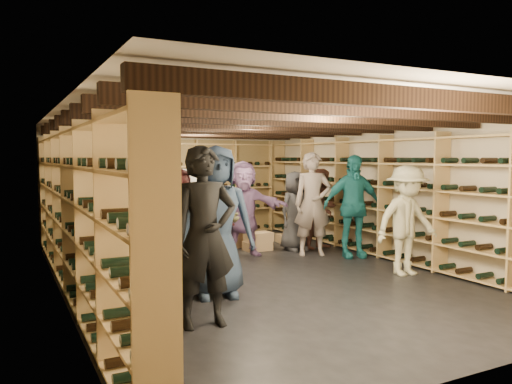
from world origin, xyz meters
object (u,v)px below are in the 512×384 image
object	(u,v)px
crate_stack_right	(258,241)
person_6	(217,221)
person_9	(185,218)
person_11	(243,208)
crate_loose	(289,238)
person_4	(353,206)
person_5	(175,230)
person_3	(407,220)
person_8	(323,209)
person_7	(313,204)
person_1	(205,237)
person_12	(295,211)
person_2	(210,223)
person_10	(207,208)
crate_stack_left	(234,230)
person_0	(116,232)

from	to	relation	value
crate_stack_right	person_6	distance (m)	3.25
person_9	person_11	world-z (taller)	person_11
person_9	crate_stack_right	bearing A→B (deg)	14.51
crate_loose	person_6	distance (m)	4.29
person_4	person_5	distance (m)	3.62
person_3	person_8	distance (m)	2.34
crate_loose	crate_stack_right	bearing A→B (deg)	-152.84
person_8	person_11	world-z (taller)	person_11
person_7	person_1	bearing A→B (deg)	-116.24
person_9	person_6	bearing A→B (deg)	-105.15
person_5	person_6	distance (m)	0.56
person_6	person_11	distance (m)	2.67
person_12	person_4	bearing A→B (deg)	-75.41
person_2	person_10	xyz separation A→B (m)	(0.50, 1.41, 0.05)
person_2	crate_stack_left	bearing A→B (deg)	82.37
person_9	person_10	world-z (taller)	person_10
crate_loose	person_6	xyz separation A→B (m)	(-2.89, -3.04, 0.87)
crate_loose	person_9	size ratio (longest dim) A/B	0.32
person_0	person_1	size ratio (longest dim) A/B	0.91
crate_loose	person_11	size ratio (longest dim) A/B	0.29
person_9	crate_loose	bearing A→B (deg)	16.07
crate_stack_left	person_12	xyz separation A→B (m)	(0.91, -0.82, 0.41)
crate_stack_left	crate_stack_right	world-z (taller)	crate_stack_left
person_5	person_1	bearing A→B (deg)	-97.15
crate_stack_left	person_9	world-z (taller)	person_9
crate_loose	person_4	bearing A→B (deg)	-83.96
person_3	person_12	xyz separation A→B (m)	(-0.43, 2.46, -0.07)
person_5	person_4	bearing A→B (deg)	11.74
crate_stack_right	person_9	bearing A→B (deg)	-156.94
crate_stack_left	person_10	xyz separation A→B (m)	(-0.94, -0.97, 0.55)
person_1	person_2	size ratio (longest dim) A/B	1.12
crate_stack_left	person_9	xyz separation A→B (m)	(-1.42, -1.25, 0.45)
person_7	person_2	bearing A→B (deg)	-133.91
person_10	crate_stack_right	bearing A→B (deg)	14.47
person_6	person_9	distance (m)	1.83
person_9	person_11	size ratio (longest dim) A/B	0.93
crate_loose	person_5	xyz separation A→B (m)	(-3.32, -2.70, 0.74)
person_9	person_2	bearing A→B (deg)	-99.85
person_2	person_7	size ratio (longest dim) A/B	0.91
person_1	person_7	xyz separation A→B (m)	(3.11, 2.66, -0.02)
person_6	person_9	world-z (taller)	person_6
person_0	person_12	distance (m)	4.18
person_9	person_12	xyz separation A→B (m)	(2.33, 0.42, -0.04)
crate_stack_right	person_9	size ratio (longest dim) A/B	0.32
crate_stack_right	person_3	size ratio (longest dim) A/B	0.31
crate_stack_right	person_6	xyz separation A→B (m)	(-1.89, -2.53, 0.79)
person_7	person_12	distance (m)	0.58
person_6	person_4	bearing A→B (deg)	34.23
crate_stack_right	person_10	xyz separation A→B (m)	(-1.21, -0.44, 0.72)
crate_loose	person_1	bearing A→B (deg)	-130.53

